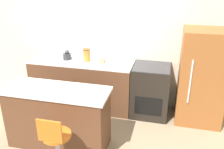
{
  "coord_description": "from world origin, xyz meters",
  "views": [
    {
      "loc": [
        1.29,
        -3.75,
        2.5
      ],
      "look_at": [
        0.44,
        -0.27,
        0.98
      ],
      "focal_mm": 40.0,
      "sensor_mm": 36.0,
      "label": 1
    }
  ],
  "objects_px": {
    "refrigerator": "(202,78)",
    "stool_chair": "(57,146)",
    "oven_range": "(150,91)",
    "mixing_bowl": "(99,59)",
    "kettle": "(67,56)"
  },
  "relations": [
    {
      "from": "oven_range",
      "to": "refrigerator",
      "type": "distance_m",
      "value": 0.91
    },
    {
      "from": "refrigerator",
      "to": "stool_chair",
      "type": "relative_size",
      "value": 1.81
    },
    {
      "from": "refrigerator",
      "to": "kettle",
      "type": "relative_size",
      "value": 9.11
    },
    {
      "from": "oven_range",
      "to": "mixing_bowl",
      "type": "height_order",
      "value": "mixing_bowl"
    },
    {
      "from": "oven_range",
      "to": "refrigerator",
      "type": "height_order",
      "value": "refrigerator"
    },
    {
      "from": "oven_range",
      "to": "refrigerator",
      "type": "xyz_separation_m",
      "value": [
        0.84,
        -0.0,
        0.35
      ]
    },
    {
      "from": "stool_chair",
      "to": "kettle",
      "type": "relative_size",
      "value": 5.02
    },
    {
      "from": "oven_range",
      "to": "mixing_bowl",
      "type": "distance_m",
      "value": 1.09
    },
    {
      "from": "oven_range",
      "to": "kettle",
      "type": "xyz_separation_m",
      "value": [
        -1.58,
        0.0,
        0.54
      ]
    },
    {
      "from": "kettle",
      "to": "stool_chair",
      "type": "bearing_deg",
      "value": -72.11
    },
    {
      "from": "oven_range",
      "to": "stool_chair",
      "type": "bearing_deg",
      "value": -119.31
    },
    {
      "from": "oven_range",
      "to": "stool_chair",
      "type": "height_order",
      "value": "oven_range"
    },
    {
      "from": "mixing_bowl",
      "to": "kettle",
      "type": "bearing_deg",
      "value": 180.0
    },
    {
      "from": "stool_chair",
      "to": "mixing_bowl",
      "type": "height_order",
      "value": "mixing_bowl"
    },
    {
      "from": "refrigerator",
      "to": "stool_chair",
      "type": "distance_m",
      "value": 2.59
    }
  ]
}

